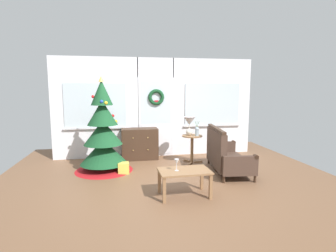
{
  "coord_description": "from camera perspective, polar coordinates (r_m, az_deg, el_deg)",
  "views": [
    {
      "loc": [
        -0.91,
        -4.84,
        1.76
      ],
      "look_at": [
        0.05,
        0.55,
        1.0
      ],
      "focal_mm": 28.63,
      "sensor_mm": 36.0,
      "label": 1
    }
  ],
  "objects": [
    {
      "name": "ground_plane",
      "position": [
        5.23,
        0.53,
        -11.76
      ],
      "size": [
        6.76,
        6.76,
        0.0
      ],
      "primitive_type": "plane",
      "color": "brown"
    },
    {
      "name": "back_wall_with_door",
      "position": [
        7.0,
        -2.61,
        3.98
      ],
      "size": [
        5.2,
        0.19,
        2.55
      ],
      "color": "white",
      "rests_on": "ground"
    },
    {
      "name": "christmas_tree",
      "position": [
        5.91,
        -13.65,
        -2.39
      ],
      "size": [
        1.24,
        1.24,
        2.03
      ],
      "color": "#4C331E",
      "rests_on": "ground"
    },
    {
      "name": "dresser_cabinet",
      "position": [
        6.78,
        -6.04,
        -3.79
      ],
      "size": [
        0.91,
        0.45,
        0.78
      ],
      "color": "#3D281C",
      "rests_on": "ground"
    },
    {
      "name": "settee_sofa",
      "position": [
        5.84,
        11.97,
        -5.99
      ],
      "size": [
        0.86,
        1.53,
        0.96
      ],
      "color": "#3D281C",
      "rests_on": "ground"
    },
    {
      "name": "side_table",
      "position": [
        6.4,
        5.14,
        -3.7
      ],
      "size": [
        0.5,
        0.48,
        0.67
      ],
      "color": "#8E6642",
      "rests_on": "ground"
    },
    {
      "name": "table_lamp",
      "position": [
        6.35,
        4.57,
        0.57
      ],
      "size": [
        0.28,
        0.28,
        0.44
      ],
      "color": "silver",
      "rests_on": "side_table"
    },
    {
      "name": "flower_vase",
      "position": [
        6.32,
        6.19,
        -1.02
      ],
      "size": [
        0.11,
        0.1,
        0.35
      ],
      "color": "#99ADBC",
      "rests_on": "side_table"
    },
    {
      "name": "coffee_table",
      "position": [
        4.48,
        3.5,
        -10.16
      ],
      "size": [
        0.86,
        0.54,
        0.44
      ],
      "color": "#8E6642",
      "rests_on": "ground"
    },
    {
      "name": "wine_glass",
      "position": [
        4.39,
        1.86,
        -7.71
      ],
      "size": [
        0.08,
        0.08,
        0.2
      ],
      "color": "silver",
      "rests_on": "coffee_table"
    },
    {
      "name": "gift_box",
      "position": [
        5.76,
        -9.44,
        -8.81
      ],
      "size": [
        0.23,
        0.21,
        0.23
      ],
      "primitive_type": "cube",
      "color": "#D8C64C",
      "rests_on": "ground"
    }
  ]
}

